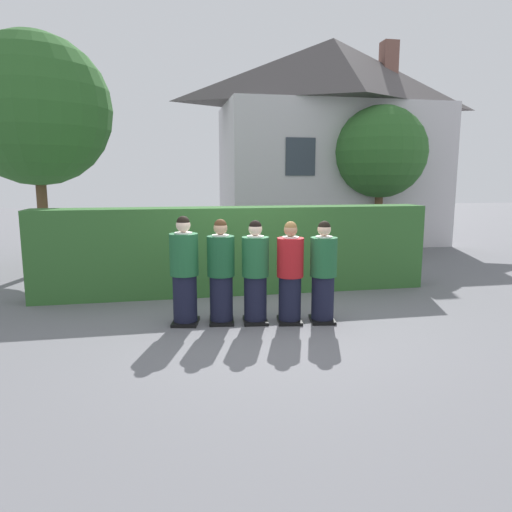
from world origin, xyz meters
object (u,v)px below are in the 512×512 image
Objects in this scene: student_in_red_blazer at (290,275)px; student_front_row_4 at (323,274)px; student_front_row_2 at (255,275)px; student_front_row_1 at (221,274)px; student_front_row_0 at (184,273)px.

student_in_red_blazer is 0.52m from student_front_row_4.
student_front_row_2 reaches higher than student_in_red_blazer.
student_front_row_1 is at bearing 169.91° from student_in_red_blazer.
student_front_row_0 is 1.05× the size of student_front_row_4.
student_in_red_blazer is 1.00× the size of student_front_row_4.
student_front_row_0 reaches higher than student_front_row_2.
student_in_red_blazer is at bearing -10.09° from student_front_row_1.
student_front_row_0 is 1.03× the size of student_front_row_1.
student_front_row_1 reaches higher than student_front_row_2.
student_front_row_2 is (0.52, -0.08, -0.01)m from student_front_row_1.
student_in_red_blazer is at bearing 172.91° from student_front_row_4.
student_in_red_blazer is at bearing -10.95° from student_front_row_2.
student_front_row_2 is at bearing 170.94° from student_front_row_4.
student_front_row_0 reaches higher than student_in_red_blazer.
student_in_red_blazer is (1.60, -0.24, -0.04)m from student_front_row_0.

